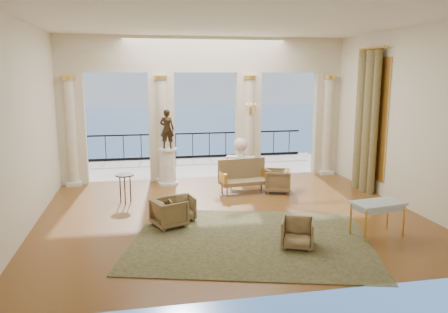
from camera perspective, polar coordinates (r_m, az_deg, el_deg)
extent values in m
plane|color=#523214|center=(10.70, 0.80, -7.54)|extent=(9.00, 9.00, 0.00)
plane|color=#EEE4C8|center=(6.40, 8.22, 0.65)|extent=(9.00, 0.00, 9.00)
plane|color=#EEE4C8|center=(10.29, -24.55, 3.59)|extent=(0.00, 8.00, 8.00)
plane|color=#EEE4C8|center=(11.98, 22.47, 4.62)|extent=(0.00, 8.00, 8.00)
plane|color=white|center=(10.23, 0.87, 17.15)|extent=(9.00, 9.00, 0.00)
cube|color=beige|center=(13.96, -2.48, 13.16)|extent=(9.00, 0.30, 1.10)
cube|color=beige|center=(14.04, -19.22, 3.36)|extent=(0.80, 0.30, 3.40)
cylinder|color=beige|center=(13.87, -19.29, 2.86)|extent=(0.28, 0.28, 3.20)
cylinder|color=#E8AD4C|center=(13.76, -19.72, 9.68)|extent=(0.40, 0.40, 0.12)
cube|color=silver|center=(14.15, -18.91, -3.33)|extent=(0.45, 0.45, 0.12)
cube|color=beige|center=(13.91, -8.13, 3.79)|extent=(0.80, 0.30, 3.40)
cylinder|color=beige|center=(13.75, -8.08, 3.29)|extent=(0.28, 0.28, 3.20)
cylinder|color=#E8AD4C|center=(13.63, -8.26, 10.18)|extent=(0.40, 0.40, 0.12)
cube|color=silver|center=(14.03, -7.91, -2.96)|extent=(0.45, 0.45, 0.12)
cube|color=beige|center=(14.33, 3.15, 4.08)|extent=(0.80, 0.30, 3.40)
cylinder|color=beige|center=(14.16, 3.32, 3.60)|extent=(0.28, 0.28, 3.20)
cylinder|color=#E8AD4C|center=(14.06, 3.40, 10.28)|extent=(0.40, 0.40, 0.12)
cube|color=silver|center=(14.44, 3.26, -2.48)|extent=(0.45, 0.45, 0.12)
cube|color=beige|center=(15.21, 13.09, 4.21)|extent=(0.80, 0.30, 3.40)
cylinder|color=beige|center=(15.06, 13.35, 3.75)|extent=(0.28, 0.28, 3.20)
cylinder|color=#E8AD4C|center=(14.96, 13.63, 10.03)|extent=(0.40, 0.40, 0.12)
cube|color=silver|center=(15.32, 13.10, -1.98)|extent=(0.45, 0.45, 0.12)
cube|color=#B9AE9C|center=(16.24, -3.40, -1.38)|extent=(10.00, 3.60, 0.10)
cube|color=black|center=(17.63, -4.13, 3.03)|extent=(9.00, 0.06, 0.06)
cube|color=black|center=(17.78, -4.09, 0.00)|extent=(9.00, 0.06, 0.10)
cylinder|color=black|center=(17.70, -4.11, 1.43)|extent=(0.03, 0.03, 1.00)
cylinder|color=black|center=(17.69, -17.41, 0.95)|extent=(0.03, 0.03, 1.00)
cylinder|color=black|center=(18.64, 8.51, 1.81)|extent=(0.03, 0.03, 1.00)
cylinder|color=#4C3823|center=(17.09, 2.86, 6.51)|extent=(0.20, 0.20, 4.20)
plane|color=#2D5390|center=(70.60, -9.26, 2.99)|extent=(160.00, 160.00, 0.00)
cylinder|color=brown|center=(12.79, 19.07, 4.06)|extent=(0.26, 0.26, 4.00)
cylinder|color=brown|center=(13.16, 17.94, 4.30)|extent=(0.32, 0.32, 4.00)
cylinder|color=brown|center=(13.57, 17.18, 4.52)|extent=(0.26, 0.26, 4.00)
cylinder|color=#E8AD4C|center=(13.15, 18.82, 13.20)|extent=(0.08, 1.40, 0.08)
cube|color=#E8AD4C|center=(13.25, 18.77, 4.73)|extent=(0.04, 1.60, 3.40)
cube|color=#E8AD4C|center=(13.97, 3.49, 5.97)|extent=(0.10, 0.04, 0.25)
cylinder|color=#E8AD4C|center=(13.85, 3.02, 6.35)|extent=(0.02, 0.02, 0.22)
cylinder|color=#E8AD4C|center=(13.88, 3.58, 6.35)|extent=(0.02, 0.02, 0.22)
cylinder|color=#E8AD4C|center=(13.92, 4.14, 6.36)|extent=(0.02, 0.02, 0.22)
cube|color=#2E3719|center=(9.14, 3.50, -10.78)|extent=(5.58, 4.84, 0.02)
imported|color=#483A1D|center=(10.27, -5.71, -6.57)|extent=(0.70, 0.67, 0.62)
imported|color=#483A1D|center=(8.79, 9.59, -9.68)|extent=(0.79, 0.77, 0.63)
imported|color=#483A1D|center=(12.68, 6.99, -3.00)|extent=(0.84, 0.87, 0.73)
imported|color=#483A1D|center=(9.86, -7.15, -7.13)|extent=(0.84, 0.86, 0.69)
cube|color=#483A1D|center=(12.52, 2.73, -3.33)|extent=(1.49, 0.75, 0.11)
cube|color=#483A1D|center=(12.69, 2.31, -1.57)|extent=(1.43, 0.26, 0.58)
cube|color=#E8AD4C|center=(12.26, -0.17, -2.71)|extent=(0.15, 0.59, 0.27)
cube|color=#E8AD4C|center=(12.72, 5.55, -2.26)|extent=(0.15, 0.59, 0.27)
cylinder|color=#E8AD4C|center=(12.15, 0.40, -4.65)|extent=(0.05, 0.05, 0.26)
cylinder|color=#E8AD4C|center=(12.58, 5.72, -4.17)|extent=(0.05, 0.05, 0.26)
cylinder|color=#E8AD4C|center=(12.58, -0.27, -4.12)|extent=(0.05, 0.05, 0.26)
cylinder|color=#E8AD4C|center=(12.99, 4.89, -3.67)|extent=(0.05, 0.05, 0.26)
cube|color=#95B0C1|center=(9.69, 19.49, -5.76)|extent=(1.15, 0.75, 0.05)
cylinder|color=#E8AD4C|center=(9.33, 18.00, -8.68)|extent=(0.04, 0.04, 0.68)
cylinder|color=#E8AD4C|center=(9.94, 22.43, -7.77)|extent=(0.04, 0.04, 0.68)
cylinder|color=#E8AD4C|center=(9.68, 16.21, -7.85)|extent=(0.04, 0.04, 0.68)
cylinder|color=#E8AD4C|center=(10.28, 20.58, -7.04)|extent=(0.04, 0.04, 0.68)
cylinder|color=silver|center=(13.61, -7.29, -3.46)|extent=(0.62, 0.62, 0.08)
cylinder|color=silver|center=(13.49, -7.34, -1.30)|extent=(0.45, 0.45, 0.99)
cylinder|color=silver|center=(13.39, -7.40, 0.94)|extent=(0.58, 0.58, 0.06)
imported|color=black|center=(13.29, -7.46, 3.60)|extent=(0.50, 0.41, 1.19)
cube|color=silver|center=(13.59, 2.16, -0.07)|extent=(0.94, 0.66, 0.05)
cylinder|color=#E8AD4C|center=(13.63, 0.45, -1.83)|extent=(0.04, 0.04, 0.78)
cylinder|color=#E8AD4C|center=(13.50, 3.70, -1.97)|extent=(0.04, 0.04, 0.78)
cylinder|color=#E8AD4C|center=(13.86, 0.65, -1.61)|extent=(0.04, 0.04, 0.78)
cylinder|color=#E8AD4C|center=(13.73, 3.84, -1.75)|extent=(0.04, 0.04, 0.78)
cylinder|color=white|center=(13.56, 2.17, 0.60)|extent=(0.22, 0.22, 0.27)
sphere|color=#ECAAB6|center=(13.52, 2.18, 1.53)|extent=(0.44, 0.44, 0.44)
cylinder|color=black|center=(11.70, -12.86, -2.38)|extent=(0.47, 0.47, 0.03)
cylinder|color=black|center=(11.86, -12.13, -4.10)|extent=(0.03, 0.03, 0.74)
cylinder|color=black|center=(11.88, -13.39, -4.13)|extent=(0.03, 0.03, 0.74)
cylinder|color=black|center=(11.65, -12.82, -4.40)|extent=(0.03, 0.03, 0.74)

